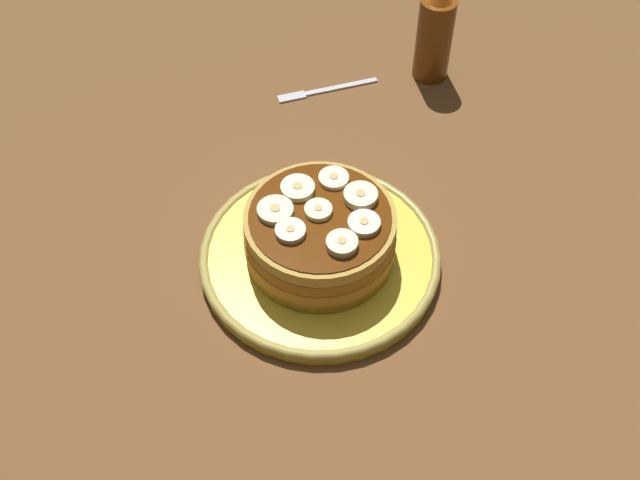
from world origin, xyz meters
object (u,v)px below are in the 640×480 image
banana_slice_1 (298,188)px  banana_slice_7 (275,211)px  pancake_stack (320,237)px  banana_slice_2 (342,244)px  banana_slice_5 (290,231)px  plate (320,256)px  syrup_bottle (435,34)px  banana_slice_3 (361,196)px  banana_slice_0 (322,209)px  banana_slice_6 (364,224)px  banana_slice_4 (334,178)px  fork (322,90)px

banana_slice_1 → banana_slice_7: bearing=125.2°
pancake_stack → banana_slice_1: bearing=12.9°
pancake_stack → banana_slice_2: 5.20cm
banana_slice_1 → banana_slice_7: same height
banana_slice_5 → banana_slice_7: bearing=11.7°
banana_slice_5 → pancake_stack: bearing=-75.0°
plate → banana_slice_5: banana_slice_5 is taller
syrup_bottle → banana_slice_1: bearing=130.1°
pancake_stack → banana_slice_3: banana_slice_3 is taller
plate → pancake_stack: bearing=167.2°
banana_slice_0 → banana_slice_6: (-3.06, -3.18, 0.04)cm
banana_slice_3 → banana_slice_5: size_ratio=1.15×
banana_slice_2 → banana_slice_4: (8.25, -2.12, -0.16)cm
banana_slice_1 → banana_slice_3: banana_slice_3 is taller
plate → fork: size_ratio=1.91×
banana_slice_3 → syrup_bottle: 29.98cm
banana_slice_4 → banana_slice_6: (-6.60, -0.72, 0.08)cm
fork → syrup_bottle: 15.47cm
banana_slice_6 → banana_slice_7: size_ratio=0.89×
banana_slice_6 → syrup_bottle: bearing=-36.2°
plate → banana_slice_0: size_ratio=9.10×
plate → banana_slice_5: 7.56cm
banana_slice_1 → banana_slice_6: bearing=-144.6°
banana_slice_6 → banana_slice_2: bearing=120.3°
banana_slice_2 → banana_slice_7: (6.00, 4.68, -0.08)cm
plate → fork: 26.91cm
banana_slice_1 → banana_slice_5: bearing=155.0°
banana_slice_4 → fork: (21.34, -6.07, -7.31)cm
fork → banana_slice_0: bearing=161.1°
pancake_stack → banana_slice_1: 5.33cm
banana_slice_7 → fork: banana_slice_7 is taller
pancake_stack → banana_slice_0: banana_slice_0 is taller
banana_slice_3 → banana_slice_6: bearing=164.6°
pancake_stack → banana_slice_3: size_ratio=4.69×
fork → syrup_bottle: size_ratio=0.96×
banana_slice_3 → pancake_stack: bearing=103.3°
banana_slice_7 → syrup_bottle: syrup_bottle is taller
banana_slice_4 → banana_slice_5: 8.08cm
banana_slice_0 → syrup_bottle: (23.71, -22.77, -1.42)cm
pancake_stack → fork: 27.49cm
banana_slice_2 → banana_slice_4: bearing=-14.4°
plate → banana_slice_0: banana_slice_0 is taller
banana_slice_0 → banana_slice_4: (3.54, -2.46, -0.04)cm
banana_slice_4 → fork: 23.36cm
banana_slice_5 → syrup_bottle: size_ratio=0.22×
banana_slice_0 → banana_slice_1: size_ratio=0.80×
banana_slice_3 → banana_slice_5: (-1.96, 7.83, -0.08)cm
banana_slice_5 → banana_slice_2: bearing=-126.9°
pancake_stack → fork: (25.65, -8.97, -4.16)cm
banana_slice_3 → fork: (24.58, -4.43, -7.46)cm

